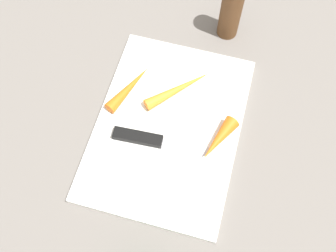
% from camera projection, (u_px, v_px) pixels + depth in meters
% --- Properties ---
extents(ground_plane, '(1.40, 1.40, 0.00)m').
position_uv_depth(ground_plane, '(168.00, 129.00, 0.75)').
color(ground_plane, slate).
extents(cutting_board, '(0.36, 0.26, 0.01)m').
position_uv_depth(cutting_board, '(168.00, 127.00, 0.74)').
color(cutting_board, white).
rests_on(cutting_board, ground_plane).
extents(knife, '(0.03, 0.20, 0.01)m').
position_uv_depth(knife, '(145.00, 139.00, 0.72)').
color(knife, '#B7B7BC').
rests_on(knife, cutting_board).
extents(carrot_shortest, '(0.09, 0.06, 0.03)m').
position_uv_depth(carrot_shortest, '(218.00, 140.00, 0.71)').
color(carrot_shortest, orange).
rests_on(carrot_shortest, cutting_board).
extents(carrot_medium, '(0.12, 0.07, 0.02)m').
position_uv_depth(carrot_medium, '(129.00, 88.00, 0.76)').
color(carrot_medium, orange).
rests_on(carrot_medium, cutting_board).
extents(carrot_longest, '(0.12, 0.11, 0.02)m').
position_uv_depth(carrot_longest, '(176.00, 88.00, 0.76)').
color(carrot_longest, orange).
rests_on(carrot_longest, cutting_board).
extents(pepper_grinder, '(0.04, 0.04, 0.13)m').
position_uv_depth(pepper_grinder, '(231.00, 11.00, 0.78)').
color(pepper_grinder, brown).
rests_on(pepper_grinder, ground_plane).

